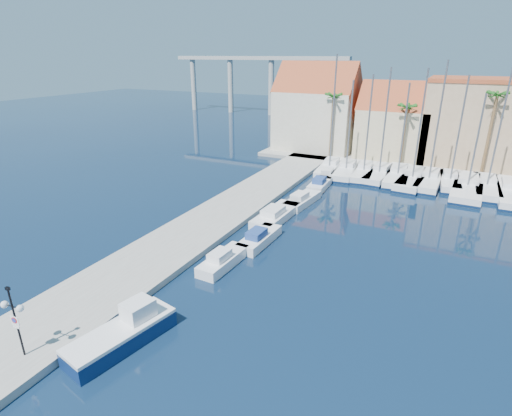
{
  "coord_description": "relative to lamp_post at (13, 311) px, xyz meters",
  "views": [
    {
      "loc": [
        10.24,
        -15.04,
        14.91
      ],
      "look_at": [
        -3.56,
        12.52,
        3.0
      ],
      "focal_mm": 28.0,
      "sensor_mm": 36.0,
      "label": 1
    }
  ],
  "objects": [
    {
      "name": "motorboat_west_3",
      "position": [
        4.53,
        28.29,
        -2.65
      ],
      "size": [
        2.41,
        5.88,
        1.4
      ],
      "rotation": [
        0.0,
        0.0,
        -0.1
      ],
      "color": "white",
      "rests_on": "ground"
    },
    {
      "name": "motorboat_west_4",
      "position": [
        4.51,
        34.6,
        -2.65
      ],
      "size": [
        1.98,
        5.59,
        1.4
      ],
      "rotation": [
        0.0,
        0.0,
        0.04
      ],
      "color": "white",
      "rests_on": "ground"
    },
    {
      "name": "sailboat_4",
      "position": [
        12.3,
        42.18,
        -2.59
      ],
      "size": [
        3.2,
        10.45,
        11.85
      ],
      "rotation": [
        0.0,
        0.0,
        0.05
      ],
      "color": "white",
      "rests_on": "ground"
    },
    {
      "name": "sailboat_10",
      "position": [
        24.65,
        41.06,
        -2.59
      ],
      "size": [
        3.2,
        11.64,
        13.31
      ],
      "rotation": [
        0.0,
        0.0,
        -0.01
      ],
      "color": "white",
      "rests_on": "ground"
    },
    {
      "name": "building_1",
      "position": [
        9.71,
        52.72,
        2.14
      ],
      "size": [
        10.3,
        8.0,
        11.0
      ],
      "color": "#C5B48B",
      "rests_on": "shore_north"
    },
    {
      "name": "shore_north",
      "position": [
        17.71,
        53.72,
        -2.91
      ],
      "size": [
        54.0,
        16.0,
        0.5
      ],
      "primitive_type": "cube",
      "color": "gray",
      "rests_on": "ground"
    },
    {
      "name": "sailboat_2",
      "position": [
        8.1,
        41.93,
        -2.56
      ],
      "size": [
        3.19,
        9.33,
        12.71
      ],
      "rotation": [
        0.0,
        0.0,
        0.08
      ],
      "color": "white",
      "rests_on": "ground"
    },
    {
      "name": "lamp_post",
      "position": [
        0.0,
        0.0,
        0.0
      ],
      "size": [
        1.37,
        0.49,
        4.05
      ],
      "rotation": [
        0.0,
        0.0,
        0.13
      ],
      "color": "black",
      "rests_on": "quay_west"
    },
    {
      "name": "sailboat_9",
      "position": [
        22.16,
        42.08,
        -2.55
      ],
      "size": [
        2.89,
        10.07,
        14.59
      ],
      "rotation": [
        0.0,
        0.0,
        0.02
      ],
      "color": "white",
      "rests_on": "ground"
    },
    {
      "name": "sailboat_6",
      "position": [
        16.0,
        41.92,
        -2.55
      ],
      "size": [
        3.01,
        10.07,
        14.37
      ],
      "rotation": [
        0.0,
        0.0,
        -0.04
      ],
      "color": "white",
      "rests_on": "ground"
    },
    {
      "name": "sailboat_1",
      "position": [
        5.86,
        41.71,
        -2.57
      ],
      "size": [
        2.97,
        9.52,
        12.02
      ],
      "rotation": [
        0.0,
        0.0,
        0.05
      ],
      "color": "white",
      "rests_on": "ground"
    },
    {
      "name": "building_2",
      "position": [
        20.71,
        53.72,
        3.1
      ],
      "size": [
        14.2,
        10.2,
        11.5
      ],
      "color": "tan",
      "rests_on": "shore_north"
    },
    {
      "name": "sailboat_8",
      "position": [
        20.22,
        41.02,
        -2.61
      ],
      "size": [
        3.68,
        12.03,
        11.08
      ],
      "rotation": [
        0.0,
        0.0,
        -0.05
      ],
      "color": "white",
      "rests_on": "ground"
    },
    {
      "name": "motorboat_west_0",
      "position": [
        3.89,
        13.25,
        -2.65
      ],
      "size": [
        1.83,
        5.13,
        1.4
      ],
      "rotation": [
        0.0,
        0.0,
        -0.04
      ],
      "color": "white",
      "rests_on": "ground"
    },
    {
      "name": "sailboat_3",
      "position": [
        10.15,
        41.88,
        -2.54
      ],
      "size": [
        3.15,
        9.24,
        13.53
      ],
      "rotation": [
        0.0,
        0.0,
        -0.08
      ],
      "color": "white",
      "rests_on": "ground"
    },
    {
      "name": "sailboat_7",
      "position": [
        18.26,
        42.48,
        -2.54
      ],
      "size": [
        2.9,
        8.49,
        12.82
      ],
      "rotation": [
        0.0,
        0.0,
        0.08
      ],
      "color": "white",
      "rests_on": "ground"
    },
    {
      "name": "ground",
      "position": [
        7.71,
        5.72,
        -3.16
      ],
      "size": [
        260.0,
        260.0,
        0.0
      ],
      "primitive_type": "plane",
      "color": "black",
      "rests_on": "ground"
    },
    {
      "name": "sailboat_0",
      "position": [
        3.52,
        41.98,
        -2.52
      ],
      "size": [
        3.2,
        9.41,
        14.93
      ],
      "rotation": [
        0.0,
        0.0,
        0.08
      ],
      "color": "white",
      "rests_on": "ground"
    },
    {
      "name": "motorboat_west_2",
      "position": [
        3.77,
        23.26,
        -2.65
      ],
      "size": [
        2.49,
        7.03,
        1.4
      ],
      "rotation": [
        0.0,
        0.0,
        -0.04
      ],
      "color": "white",
      "rests_on": "ground"
    },
    {
      "name": "motorboat_west_1",
      "position": [
        4.63,
        17.86,
        -2.65
      ],
      "size": [
        1.87,
        5.33,
        1.4
      ],
      "rotation": [
        0.0,
        0.0,
        -0.03
      ],
      "color": "white",
      "rests_on": "ground"
    },
    {
      "name": "motorboat_west_5",
      "position": [
        4.21,
        38.68,
        -2.65
      ],
      "size": [
        2.27,
        5.68,
        1.4
      ],
      "rotation": [
        0.0,
        0.0,
        0.09
      ],
      "color": "white",
      "rests_on": "ground"
    },
    {
      "name": "palm_0",
      "position": [
        1.71,
        47.72,
        5.92
      ],
      "size": [
        2.6,
        2.6,
        10.15
      ],
      "color": "brown",
      "rests_on": "shore_north"
    },
    {
      "name": "viaduct",
      "position": [
        -31.36,
        87.72,
        7.09
      ],
      "size": [
        48.0,
        2.2,
        14.45
      ],
      "color": "#9E9E99",
      "rests_on": "ground"
    },
    {
      "name": "sailboat_5",
      "position": [
        14.19,
        41.5,
        -2.57
      ],
      "size": [
        3.62,
        10.57,
        13.51
      ],
      "rotation": [
        0.0,
        0.0,
        -0.09
      ],
      "color": "white",
      "rests_on": "ground"
    },
    {
      "name": "quay_west",
      "position": [
        -1.29,
        19.22,
        -2.91
      ],
      "size": [
        6.0,
        77.0,
        0.5
      ],
      "primitive_type": "cube",
      "color": "gray",
      "rests_on": "ground"
    },
    {
      "name": "building_0",
      "position": [
        -2.29,
        52.72,
        3.36
      ],
      "size": [
        12.3,
        9.0,
        13.5
      ],
      "color": "beige",
      "rests_on": "shore_north"
    },
    {
      "name": "palm_1",
      "position": [
        11.71,
        47.72,
        4.97
      ],
      "size": [
        2.6,
        2.6,
        9.15
      ],
      "color": "brown",
      "rests_on": "shore_north"
    },
    {
      "name": "fishing_boat",
      "position": [
        3.5,
        3.43,
        -2.46
      ],
      "size": [
        3.18,
        6.34,
        2.12
      ],
      "rotation": [
        0.0,
        0.0,
        -0.2
      ],
      "color": "#0D2251",
      "rests_on": "ground"
    },
    {
      "name": "palm_2",
      "position": [
        21.71,
        47.72,
        6.86
      ],
      "size": [
        2.6,
        2.6,
        11.15
      ],
      "color": "brown",
      "rests_on": "shore_north"
    }
  ]
}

